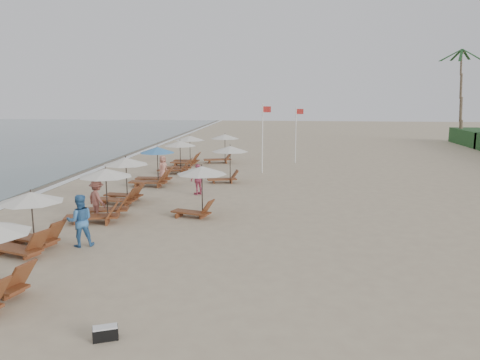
# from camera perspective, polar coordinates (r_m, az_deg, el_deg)

# --- Properties ---
(ground) EXTENTS (160.00, 160.00, 0.00)m
(ground) POSITION_cam_1_polar(r_m,az_deg,el_deg) (15.91, -3.15, -9.34)
(ground) COLOR tan
(ground) RESTS_ON ground
(wet_sand_band) EXTENTS (3.20, 140.00, 0.01)m
(wet_sand_band) POSITION_cam_1_polar(r_m,az_deg,el_deg) (29.41, -24.66, -1.08)
(wet_sand_band) COLOR #6B5E4C
(wet_sand_band) RESTS_ON ground
(foam_line) EXTENTS (0.50, 140.00, 0.02)m
(foam_line) POSITION_cam_1_polar(r_m,az_deg,el_deg) (28.77, -22.43, -1.13)
(foam_line) COLOR white
(foam_line) RESTS_ON ground
(lounger_station_1) EXTENTS (2.65, 2.52, 2.09)m
(lounger_station_1) POSITION_cam_1_polar(r_m,az_deg,el_deg) (17.82, -24.37, -4.75)
(lounger_station_1) COLOR brown
(lounger_station_1) RESTS_ON ground
(lounger_station_2) EXTENTS (2.81, 2.51, 2.23)m
(lounger_station_2) POSITION_cam_1_polar(r_m,az_deg,el_deg) (21.13, -16.47, -1.92)
(lounger_station_2) COLOR brown
(lounger_station_2) RESTS_ON ground
(lounger_station_3) EXTENTS (2.58, 2.22, 2.26)m
(lounger_station_3) POSITION_cam_1_polar(r_m,az_deg,el_deg) (24.17, -13.99, -0.04)
(lounger_station_3) COLOR brown
(lounger_station_3) RESTS_ON ground
(lounger_station_4) EXTENTS (2.65, 2.08, 2.27)m
(lounger_station_4) POSITION_cam_1_polar(r_m,az_deg,el_deg) (28.48, -10.45, 1.36)
(lounger_station_4) COLOR brown
(lounger_station_4) RESTS_ON ground
(lounger_station_5) EXTENTS (2.67, 2.23, 2.19)m
(lounger_station_5) POSITION_cam_1_polar(r_m,az_deg,el_deg) (32.69, -7.64, 2.69)
(lounger_station_5) COLOR brown
(lounger_station_5) RESTS_ON ground
(lounger_station_6) EXTENTS (2.58, 2.26, 2.22)m
(lounger_station_6) POSITION_cam_1_polar(r_m,az_deg,el_deg) (36.21, -6.39, 3.56)
(lounger_station_6) COLOR brown
(lounger_station_6) RESTS_ON ground
(inland_station_0) EXTENTS (2.55, 2.24, 2.22)m
(inland_station_0) POSITION_cam_1_polar(r_m,az_deg,el_deg) (20.81, -5.06, -0.40)
(inland_station_0) COLOR brown
(inland_station_0) RESTS_ON ground
(inland_station_1) EXTENTS (2.56, 2.24, 2.22)m
(inland_station_1) POSITION_cam_1_polar(r_m,az_deg,el_deg) (28.76, -1.53, 2.61)
(inland_station_1) COLOR brown
(inland_station_1) RESTS_ON ground
(inland_station_2) EXTENTS (2.86, 2.24, 2.22)m
(inland_station_2) POSITION_cam_1_polar(r_m,az_deg,el_deg) (37.09, -2.26, 4.08)
(inland_station_2) COLOR brown
(inland_station_2) RESTS_ON ground
(beachgoer_mid_a) EXTENTS (1.13, 1.03, 1.88)m
(beachgoer_mid_a) POSITION_cam_1_polar(r_m,az_deg,el_deg) (17.72, -18.69, -4.64)
(beachgoer_mid_a) COLOR teal
(beachgoer_mid_a) RESTS_ON ground
(beachgoer_mid_b) EXTENTS (1.25, 1.14, 1.69)m
(beachgoer_mid_b) POSITION_cam_1_polar(r_m,az_deg,el_deg) (21.48, -16.82, -2.22)
(beachgoer_mid_b) COLOR #98584D
(beachgoer_mid_b) RESTS_ON ground
(beachgoer_far_a) EXTENTS (0.95, 1.00, 1.67)m
(beachgoer_far_a) POSITION_cam_1_polar(r_m,az_deg,el_deg) (25.43, -5.03, 0.08)
(beachgoer_far_a) COLOR #C24D6A
(beachgoer_far_a) RESTS_ON ground
(beachgoer_far_b) EXTENTS (0.74, 0.88, 1.53)m
(beachgoer_far_b) POSITION_cam_1_polar(r_m,az_deg,el_deg) (30.16, -9.28, 1.47)
(beachgoer_far_b) COLOR tan
(beachgoer_far_b) RESTS_ON ground
(duffel_bag) EXTENTS (0.61, 0.47, 0.31)m
(duffel_bag) POSITION_cam_1_polar(r_m,az_deg,el_deg) (11.38, -15.88, -17.26)
(duffel_bag) COLOR black
(duffel_bag) RESTS_ON ground
(flag_pole_near) EXTENTS (0.59, 0.08, 4.71)m
(flag_pole_near) POSITION_cam_1_polar(r_m,az_deg,el_deg) (32.13, 2.77, 5.44)
(flag_pole_near) COLOR silver
(flag_pole_near) RESTS_ON ground
(flag_pole_far) EXTENTS (0.60, 0.08, 4.39)m
(flag_pole_far) POSITION_cam_1_polar(r_m,az_deg,el_deg) (37.05, 6.78, 5.78)
(flag_pole_far) COLOR silver
(flag_pole_far) RESTS_ON ground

